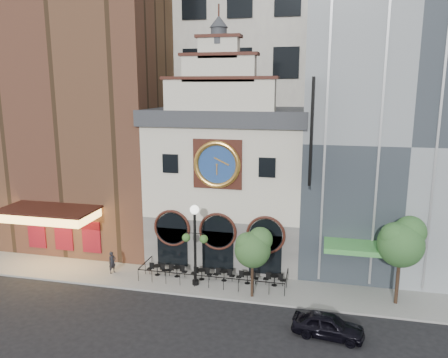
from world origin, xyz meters
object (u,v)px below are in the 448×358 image
bistro_1 (177,271)px  car_right (328,325)px  pedestrian (112,262)px  tree_right (402,241)px  bistro_0 (157,269)px  bistro_4 (247,277)px  tree_left (253,247)px  bistro_2 (202,274)px  bistro_3 (224,275)px  bistro_5 (274,279)px  lamppost (195,236)px

bistro_1 → car_right: bearing=-26.3°
bistro_1 → car_right: size_ratio=0.39×
pedestrian → tree_right: 20.61m
bistro_0 → tree_right: 17.31m
bistro_4 → pedestrian: bearing=-177.2°
pedestrian → tree_right: (20.32, -0.15, 3.44)m
bistro_1 → tree_left: size_ratio=0.33×
car_right → tree_right: (4.40, 4.79, 3.75)m
bistro_1 → tree_right: bearing=-2.3°
tree_left → tree_right: size_ratio=0.82×
tree_left → tree_right: 9.45m
bistro_0 → tree_right: tree_right is taller
bistro_2 → bistro_3: same height
bistro_0 → bistro_1: 1.53m
bistro_3 → tree_right: bearing=-3.4°
bistro_4 → bistro_5: size_ratio=1.00×
bistro_2 → pedestrian: 6.95m
bistro_2 → bistro_4: same height
bistro_1 → bistro_3: 3.58m
bistro_1 → tree_left: 6.96m
bistro_0 → bistro_1: bearing=2.1°
lamppost → bistro_0: bearing=165.0°
car_right → bistro_5: bearing=41.6°
bistro_4 → tree_left: (0.69, -1.82, 3.06)m
bistro_1 → lamppost: bearing=-28.8°
bistro_4 → car_right: car_right is taller
bistro_0 → car_right: bearing=-23.2°
bistro_5 → car_right: 6.67m
bistro_3 → bistro_5: (3.66, 0.05, 0.00)m
bistro_2 → tree_left: bearing=-23.0°
bistro_5 → bistro_2: bearing=-177.8°
bistro_1 → pedestrian: (-4.99, -0.46, 0.39)m
car_right → pedestrian: bearing=80.7°
bistro_5 → pedestrian: 12.25m
bistro_3 → tree_left: size_ratio=0.33×
bistro_2 → car_right: 10.47m
bistro_5 → tree_right: size_ratio=0.27×
car_right → tree_left: bearing=61.8°
lamppost → tree_right: 13.63m
bistro_1 → bistro_3: same height
car_right → tree_right: 7.51m
bistro_4 → tree_left: tree_left is taller
bistro_2 → bistro_4: bearing=1.7°
bistro_3 → tree_left: (2.42, -1.88, 3.06)m
bistro_5 → lamppost: bearing=-168.8°
bistro_2 → bistro_5: size_ratio=1.00×
bistro_1 → bistro_0: bearing=-177.9°
bistro_2 → tree_right: bearing=-2.3°
bistro_2 → bistro_4: size_ratio=1.00×
bistro_5 → bistro_3: bearing=-179.2°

